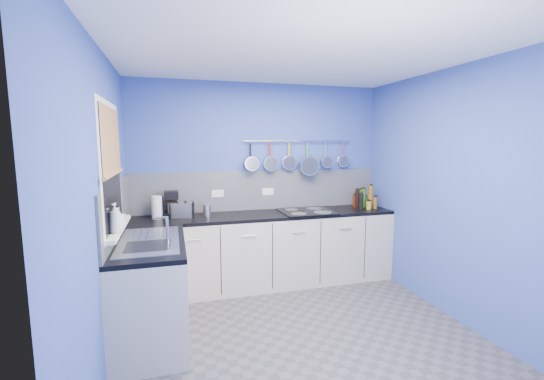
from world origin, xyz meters
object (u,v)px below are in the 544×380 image
soap_bottle_b (119,218)px  coffee_maker (172,204)px  toaster (182,210)px  hob (307,211)px  canister (207,210)px  soap_bottle_a (115,218)px  paper_towel (157,207)px

soap_bottle_b → coffee_maker: 1.17m
toaster → hob: 1.52m
toaster → canister: bearing=17.4°
soap_bottle_a → canister: 1.48m
soap_bottle_a → hob: size_ratio=0.37×
soap_bottle_a → coffee_maker: (0.42, 1.26, -0.12)m
soap_bottle_a → hob: soap_bottle_a is taller
coffee_maker → hob: (1.62, -0.15, -0.14)m
soap_bottle_b → coffee_maker: (0.42, 1.08, -0.09)m
soap_bottle_a → canister: soap_bottle_a is taller
soap_bottle_b → paper_towel: 1.07m
soap_bottle_b → toaster: size_ratio=0.64×
soap_bottle_b → hob: soap_bottle_b is taller
toaster → soap_bottle_b: bearing=-101.1°
soap_bottle_b → canister: (0.83, 1.04, -0.17)m
toaster → hob: toaster is taller
soap_bottle_a → hob: (2.05, 1.10, -0.26)m
soap_bottle_b → hob: bearing=24.5°
canister → hob: size_ratio=0.21×
coffee_maker → toaster: coffee_maker is taller
soap_bottle_b → canister: bearing=51.6°
hob → coffee_maker: bearing=174.6°
soap_bottle_a → paper_towel: bearing=77.7°
paper_towel → hob: size_ratio=0.40×
hob → soap_bottle_a: bearing=-151.7°
toaster → coffee_maker: bearing=172.1°
soap_bottle_a → canister: bearing=55.8°
paper_towel → hob: paper_towel is taller
toaster → paper_towel: bearing=-162.5°
canister → coffee_maker: bearing=174.0°
soap_bottle_b → hob: 2.26m
paper_towel → canister: paper_towel is taller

